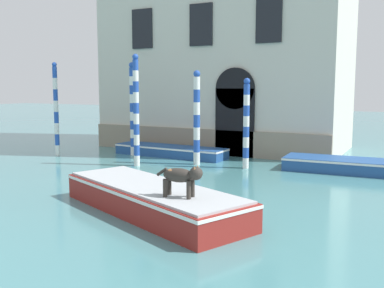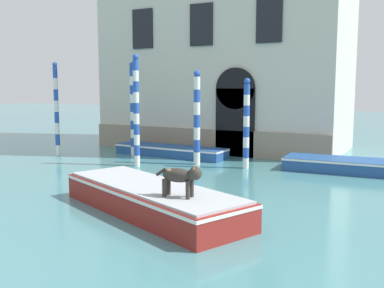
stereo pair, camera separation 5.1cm
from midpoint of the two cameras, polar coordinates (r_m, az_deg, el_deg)
The scene contains 9 objects.
boat_foreground at distance 12.21m, azimuth -5.22°, elevation -6.83°, with size 6.45×4.24×0.76m.
dog_on_deck at distance 10.68m, azimuth -1.41°, elevation -4.09°, with size 1.18×0.42×0.79m.
boat_moored_near_palazzo at distance 21.80m, azimuth -2.86°, elevation -0.86°, with size 5.80×1.64×0.50m.
boat_moored_far at distance 18.73m, azimuth 21.85°, elevation -2.71°, with size 6.80×1.99×0.53m.
mooring_pole_0 at distance 22.07m, azimuth -7.63°, elevation 4.46°, with size 0.27×0.27×4.52m.
mooring_pole_1 at distance 22.56m, azimuth -16.94°, elevation 4.23°, with size 0.22×0.22×4.51m.
mooring_pole_2 at distance 19.07m, azimuth -7.18°, elevation 4.28°, with size 0.26×0.26×4.71m.
mooring_pole_3 at distance 18.53m, azimuth 6.83°, elevation 2.65°, with size 0.26×0.26×3.71m.
mooring_pole_4 at distance 19.29m, azimuth 0.53°, elevation 3.40°, with size 0.29×0.29×4.05m.
Camera 1 is at (9.78, -3.08, 3.40)m, focal length 42.00 mm.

